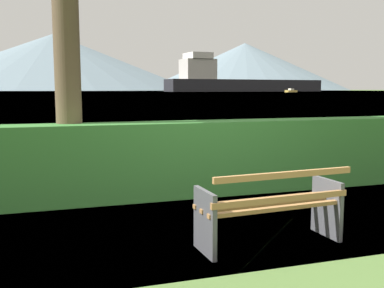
% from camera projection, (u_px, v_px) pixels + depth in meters
% --- Properties ---
extents(ground_plane, '(1400.00, 1400.00, 0.00)m').
position_uv_depth(ground_plane, '(268.00, 243.00, 4.86)').
color(ground_plane, '#4C6B33').
extents(water_surface, '(620.00, 620.00, 0.00)m').
position_uv_depth(water_surface, '(57.00, 91.00, 297.59)').
color(water_surface, '#7A99A8').
rests_on(water_surface, ground_plane).
extents(park_bench, '(1.65, 0.67, 0.87)m').
position_uv_depth(park_bench, '(271.00, 208.00, 4.75)').
color(park_bench, '#A0703F').
rests_on(park_bench, ground_plane).
extents(hedge_row, '(13.64, 0.62, 1.19)m').
position_uv_depth(hedge_row, '(199.00, 158.00, 7.09)').
color(hedge_row, '#387A33').
rests_on(hedge_row, ground_plane).
extents(cargo_ship_large, '(110.11, 27.81, 23.89)m').
position_uv_depth(cargo_ship_large, '(235.00, 81.00, 282.96)').
color(cargo_ship_large, '#232328').
rests_on(cargo_ship_large, water_surface).
extents(fishing_boat_near, '(7.92, 5.17, 1.97)m').
position_uv_depth(fishing_boat_near, '(291.00, 91.00, 219.87)').
color(fishing_boat_near, gold).
rests_on(fishing_boat_near, water_surface).
extents(distant_hills, '(778.68, 349.97, 69.00)m').
position_uv_depth(distant_hills, '(98.00, 65.00, 559.31)').
color(distant_hills, slate).
rests_on(distant_hills, ground_plane).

